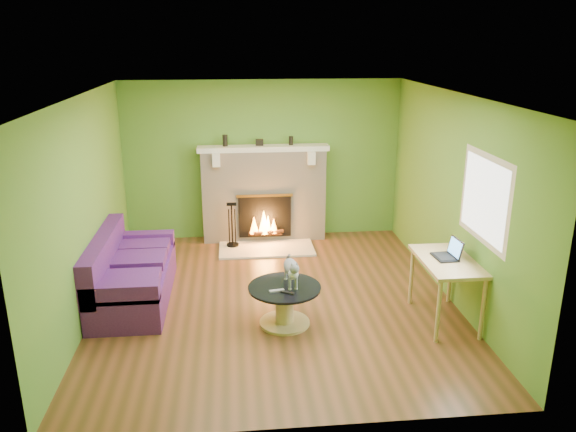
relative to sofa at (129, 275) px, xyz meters
name	(u,v)px	position (x,y,z in m)	size (l,w,h in m)	color
floor	(275,300)	(1.86, -0.21, -0.34)	(5.00, 5.00, 0.00)	#573819
ceiling	(274,95)	(1.86, -0.21, 2.26)	(5.00, 5.00, 0.00)	white
wall_back	(263,160)	(1.86, 2.29, 0.96)	(5.00, 5.00, 0.00)	#5F9932
wall_front	(299,292)	(1.86, -2.71, 0.96)	(5.00, 5.00, 0.00)	#5F9932
wall_left	(85,209)	(-0.39, -0.21, 0.96)	(5.00, 5.00, 0.00)	#5F9932
wall_right	(453,198)	(4.11, -0.21, 0.96)	(5.00, 5.00, 0.00)	#5F9932
window_frame	(485,199)	(4.10, -1.11, 1.21)	(1.20, 1.20, 0.00)	silver
window_pane	(484,199)	(4.09, -1.11, 1.21)	(1.06, 1.06, 0.00)	white
fireplace	(264,194)	(1.86, 2.10, 0.44)	(2.10, 0.46, 1.58)	beige
hearth	(266,249)	(1.86, 1.59, -0.32)	(1.50, 0.75, 0.03)	beige
mantel	(263,148)	(1.86, 2.08, 1.20)	(2.10, 0.28, 0.08)	white
sofa	(129,275)	(0.00, 0.00, 0.00)	(0.89, 1.93, 0.87)	#471960
coffee_table	(285,302)	(1.92, -0.86, -0.06)	(0.85, 0.85, 0.48)	tan
desk	(447,267)	(3.81, -0.96, 0.35)	(0.61, 1.06, 0.78)	tan
cat	(291,270)	(2.00, -0.81, 0.32)	(0.21, 0.57, 0.36)	slate
remote_silver	(277,291)	(1.82, -0.98, 0.15)	(0.17, 0.04, 0.02)	gray
remote_black	(288,293)	(1.94, -1.04, 0.15)	(0.16, 0.04, 0.02)	black
laptop	(445,249)	(3.79, -0.91, 0.56)	(0.27, 0.31, 0.23)	black
fire_tools	(232,224)	(1.32, 1.74, 0.06)	(0.19, 0.19, 0.72)	black
mantel_vase_left	(225,141)	(1.25, 2.11, 1.33)	(0.08, 0.08, 0.18)	black
mantel_vase_right	(291,141)	(2.30, 2.11, 1.31)	(0.07, 0.07, 0.14)	black
mantel_box	(259,142)	(1.80, 2.11, 1.29)	(0.12, 0.08, 0.10)	black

